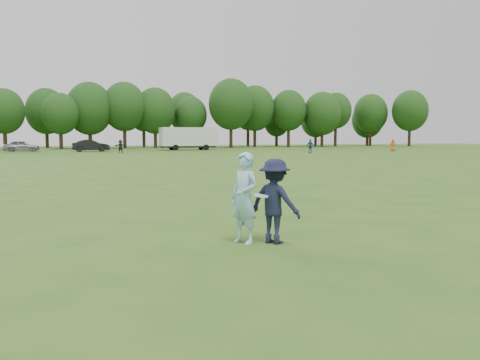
{
  "coord_description": "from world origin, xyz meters",
  "views": [
    {
      "loc": [
        -4.21,
        -8.76,
        1.99
      ],
      "look_at": [
        -0.5,
        0.8,
        1.1
      ],
      "focal_mm": 38.0,
      "sensor_mm": 36.0,
      "label": 1
    }
  ],
  "objects": [
    {
      "name": "ground",
      "position": [
        0.0,
        0.0,
        0.0
      ],
      "size": [
        200.0,
        200.0,
        0.0
      ],
      "primitive_type": "plane",
      "color": "#2D5517",
      "rests_on": "ground"
    },
    {
      "name": "thrower",
      "position": [
        -0.76,
        -0.1,
        0.85
      ],
      "size": [
        0.62,
        0.73,
        1.69
      ],
      "primitive_type": "imported",
      "rotation": [
        0.0,
        0.0,
        -1.16
      ],
      "color": "#95CEE6",
      "rests_on": "ground"
    },
    {
      "name": "defender",
      "position": [
        -0.23,
        -0.3,
        0.79
      ],
      "size": [
        1.05,
        1.17,
        1.57
      ],
      "primitive_type": "imported",
      "rotation": [
        0.0,
        0.0,
        2.16
      ],
      "color": "#171C34",
      "rests_on": "ground"
    },
    {
      "name": "player_far_b",
      "position": [
        24.69,
        43.19,
        0.82
      ],
      "size": [
        0.84,
        1.03,
        1.64
      ],
      "primitive_type": "imported",
      "rotation": [
        0.0,
        0.0,
        -1.02
      ],
      "color": "navy",
      "rests_on": "ground"
    },
    {
      "name": "player_far_c",
      "position": [
        38.46,
        45.88,
        0.78
      ],
      "size": [
        0.9,
        0.77,
        1.57
      ],
      "primitive_type": "imported",
      "rotation": [
        0.0,
        0.0,
        2.72
      ],
      "color": "#CC4F18",
      "rests_on": "ground"
    },
    {
      "name": "player_far_d",
      "position": [
        4.22,
        51.34,
        0.78
      ],
      "size": [
        1.46,
        0.48,
        1.57
      ],
      "primitive_type": "imported",
      "rotation": [
        0.0,
        0.0,
        -0.01
      ],
      "color": "#252525",
      "rests_on": "ground"
    },
    {
      "name": "car_e",
      "position": [
        -6.69,
        60.7,
        0.72
      ],
      "size": [
        4.31,
        1.86,
        1.45
      ],
      "primitive_type": "imported",
      "rotation": [
        0.0,
        0.0,
        1.53
      ],
      "color": "gray",
      "rests_on": "ground"
    },
    {
      "name": "car_f",
      "position": [
        1.49,
        58.6,
        0.77
      ],
      "size": [
        4.69,
        1.72,
        1.53
      ],
      "primitive_type": "imported",
      "rotation": [
        0.0,
        0.0,
        1.59
      ],
      "color": "black",
      "rests_on": "ground"
    },
    {
      "name": "field_cone",
      "position": [
        18.75,
        41.04,
        0.15
      ],
      "size": [
        0.28,
        0.28,
        0.3
      ],
      "primitive_type": "cone",
      "color": "#E3570B",
      "rests_on": "ground"
    },
    {
      "name": "disc_in_play",
      "position": [
        -0.54,
        -0.36,
        0.91
      ],
      "size": [
        0.32,
        0.32,
        0.07
      ],
      "color": "white",
      "rests_on": "ground"
    },
    {
      "name": "cargo_trailer",
      "position": [
        15.1,
        61.09,
        1.78
      ],
      "size": [
        9.0,
        2.75,
        3.2
      ],
      "color": "silver",
      "rests_on": "ground"
    },
    {
      "name": "treeline",
      "position": [
        2.81,
        76.9,
        6.26
      ],
      "size": [
        130.35,
        18.39,
        11.74
      ],
      "color": "#332114",
      "rests_on": "ground"
    }
  ]
}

